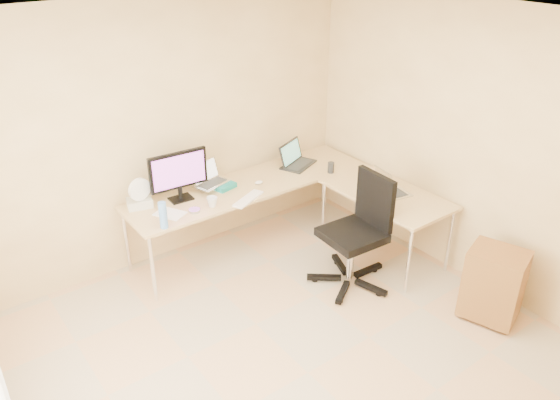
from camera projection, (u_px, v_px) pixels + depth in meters
floor at (308, 373)px, 4.27m from camera, size 4.50×4.50×0.00m
ceiling at (319, 31)px, 3.07m from camera, size 4.50×4.50×0.00m
wall_back at (163, 135)px, 5.27m from camera, size 4.50×0.00×4.50m
wall_right at (496, 157)px, 4.79m from camera, size 0.00×4.50×4.50m
desk_main at (251, 214)px, 5.80m from camera, size 2.65×0.70×0.73m
desk_return at (384, 224)px, 5.61m from camera, size 0.70×1.30×0.73m
monitor at (179, 176)px, 5.20m from camera, size 0.59×0.22×0.50m
book_stack at (220, 184)px, 5.56m from camera, size 0.27×0.33×0.05m
laptop_center at (211, 174)px, 5.45m from camera, size 0.41×0.36×0.23m
laptop_black at (298, 154)px, 5.99m from camera, size 0.50×0.45×0.26m
keyboard at (248, 199)px, 5.30m from camera, size 0.41×0.26×0.02m
mouse at (259, 182)px, 5.62m from camera, size 0.11×0.09×0.03m
mug at (212, 202)px, 5.16m from camera, size 0.11×0.11×0.10m
cd_stack at (195, 210)px, 5.08m from camera, size 0.14×0.14×0.03m
water_bottle at (163, 215)px, 4.77m from camera, size 0.09×0.09×0.25m
papers at (170, 214)px, 5.05m from camera, size 0.30×0.33×0.01m
white_box at (140, 203)px, 5.16m from camera, size 0.26×0.22×0.08m
desk_fan at (138, 194)px, 5.11m from camera, size 0.26×0.26×0.28m
black_cup at (331, 168)px, 5.85m from camera, size 0.08×0.08×0.12m
laptop_return at (394, 183)px, 5.37m from camera, size 0.39×0.34×0.23m
office_chair at (352, 238)px, 5.11m from camera, size 0.71×0.71×1.11m
cabinet at (494, 284)px, 4.71m from camera, size 0.50×0.56×0.64m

